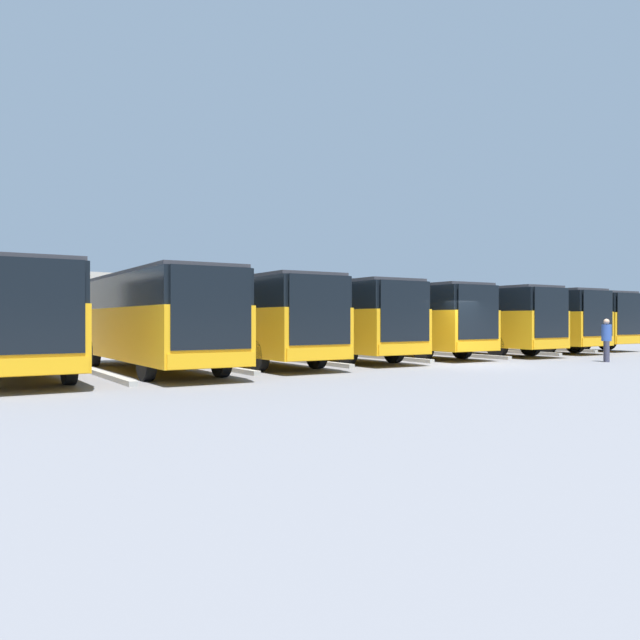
# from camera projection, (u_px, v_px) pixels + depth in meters

# --- Properties ---
(ground_plane) EXTENTS (600.00, 600.00, 0.00)m
(ground_plane) POSITION_uv_depth(u_px,v_px,m) (468.00, 365.00, 24.05)
(ground_plane) COLOR slate
(bus_0) EXTENTS (4.15, 11.24, 3.29)m
(bus_0) POSITION_uv_depth(u_px,v_px,m) (544.00, 318.00, 37.80)
(bus_0) COLOR orange
(bus_0) RESTS_ON ground_plane
(curb_divider_0) EXTENTS (1.07, 5.66, 0.15)m
(curb_divider_0) POSITION_uv_depth(u_px,v_px,m) (551.00, 349.00, 35.18)
(curb_divider_0) COLOR #9E9E99
(curb_divider_0) RESTS_ON ground_plane
(bus_1) EXTENTS (4.15, 11.24, 3.29)m
(bus_1) POSITION_uv_depth(u_px,v_px,m) (509.00, 318.00, 34.80)
(bus_1) COLOR orange
(bus_1) RESTS_ON ground_plane
(curb_divider_1) EXTENTS (1.07, 5.66, 0.15)m
(curb_divider_1) POSITION_uv_depth(u_px,v_px,m) (514.00, 352.00, 32.19)
(curb_divider_1) COLOR #9E9E99
(curb_divider_1) RESTS_ON ground_plane
(bus_2) EXTENTS (4.15, 11.24, 3.29)m
(bus_2) POSITION_uv_depth(u_px,v_px,m) (462.00, 318.00, 32.06)
(bus_2) COLOR orange
(bus_2) RESTS_ON ground_plane
(curb_divider_2) EXTENTS (1.07, 5.66, 0.15)m
(curb_divider_2) POSITION_uv_depth(u_px,v_px,m) (463.00, 355.00, 29.45)
(curb_divider_2) COLOR #9E9E99
(curb_divider_2) RESTS_ON ground_plane
(bus_3) EXTENTS (4.15, 11.24, 3.29)m
(bus_3) POSITION_uv_depth(u_px,v_px,m) (394.00, 318.00, 29.91)
(bus_3) COLOR orange
(bus_3) RESTS_ON ground_plane
(curb_divider_3) EXTENTS (1.07, 5.66, 0.15)m
(curb_divider_3) POSITION_uv_depth(u_px,v_px,m) (388.00, 358.00, 27.30)
(curb_divider_3) COLOR #9E9E99
(curb_divider_3) RESTS_ON ground_plane
(bus_4) EXTENTS (4.15, 11.24, 3.29)m
(bus_4) POSITION_uv_depth(u_px,v_px,m) (325.00, 318.00, 27.26)
(bus_4) COLOR orange
(bus_4) RESTS_ON ground_plane
(curb_divider_4) EXTENTS (1.07, 5.66, 0.15)m
(curb_divider_4) POSITION_uv_depth(u_px,v_px,m) (311.00, 362.00, 24.65)
(curb_divider_4) COLOR #9E9E99
(curb_divider_4) RESTS_ON ground_plane
(bus_5) EXTENTS (4.15, 11.24, 3.29)m
(bus_5) POSITION_uv_depth(u_px,v_px,m) (247.00, 317.00, 24.32)
(bus_5) COLOR orange
(bus_5) RESTS_ON ground_plane
(curb_divider_5) EXTENTS (1.07, 5.66, 0.15)m
(curb_divider_5) POSITION_uv_depth(u_px,v_px,m) (221.00, 368.00, 21.70)
(curb_divider_5) COLOR #9E9E99
(curb_divider_5) RESTS_ON ground_plane
(bus_6) EXTENTS (4.15, 11.24, 3.29)m
(bus_6) POSITION_uv_depth(u_px,v_px,m) (151.00, 317.00, 21.12)
(bus_6) COLOR orange
(bus_6) RESTS_ON ground_plane
(curb_divider_6) EXTENTS (1.07, 5.66, 0.15)m
(curb_divider_6) POSITION_uv_depth(u_px,v_px,m) (108.00, 376.00, 18.50)
(curb_divider_6) COLOR #9E9E99
(curb_divider_6) RESTS_ON ground_plane
(bus_7) EXTENTS (4.15, 11.24, 3.29)m
(bus_7) POSITION_uv_depth(u_px,v_px,m) (9.00, 317.00, 18.92)
(bus_7) COLOR orange
(bus_7) RESTS_ON ground_plane
(pedestrian) EXTENTS (0.55, 0.55, 1.78)m
(pedestrian) POSITION_uv_depth(u_px,v_px,m) (606.00, 339.00, 25.70)
(pedestrian) COLOR #38384C
(pedestrian) RESTS_ON ground_plane
(station_building) EXTENTS (33.38, 13.13, 4.07)m
(station_building) POSITION_uv_depth(u_px,v_px,m) (201.00, 315.00, 39.85)
(station_building) COLOR beige
(station_building) RESTS_ON ground_plane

